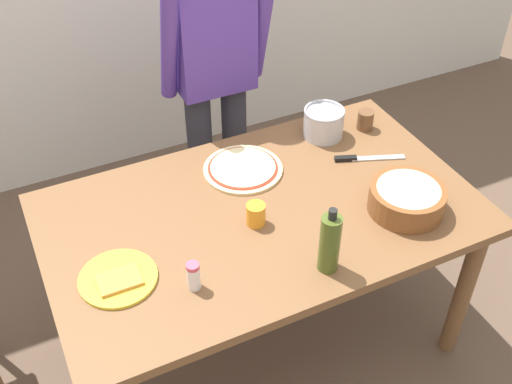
{
  "coord_description": "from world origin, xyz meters",
  "views": [
    {
      "loc": [
        -0.76,
        -1.54,
        2.29
      ],
      "look_at": [
        0.0,
        0.05,
        0.81
      ],
      "focal_mm": 43.6,
      "sensor_mm": 36.0,
      "label": 1
    }
  ],
  "objects_px": {
    "dining_table": "(262,228)",
    "cup_orange": "(256,214)",
    "pizza_raw_on_board": "(243,169)",
    "steel_pot": "(324,122)",
    "salt_shaker": "(194,276)",
    "person_cook": "(214,69)",
    "popcorn_bowl": "(407,197)",
    "cup_small_brown": "(365,120)",
    "plate_with_slice": "(118,279)",
    "olive_oil_bottle": "(330,243)",
    "chef_knife": "(361,158)"
  },
  "relations": [
    {
      "from": "plate_with_slice",
      "to": "olive_oil_bottle",
      "type": "relative_size",
      "value": 1.02
    },
    {
      "from": "popcorn_bowl",
      "to": "salt_shaker",
      "type": "xyz_separation_m",
      "value": [
        -0.84,
        -0.02,
        -0.01
      ]
    },
    {
      "from": "popcorn_bowl",
      "to": "cup_orange",
      "type": "relative_size",
      "value": 3.29
    },
    {
      "from": "pizza_raw_on_board",
      "to": "salt_shaker",
      "type": "bearing_deg",
      "value": -129.12
    },
    {
      "from": "person_cook",
      "to": "popcorn_bowl",
      "type": "bearing_deg",
      "value": -70.51
    },
    {
      "from": "plate_with_slice",
      "to": "steel_pot",
      "type": "bearing_deg",
      "value": 22.73
    },
    {
      "from": "pizza_raw_on_board",
      "to": "salt_shaker",
      "type": "xyz_separation_m",
      "value": [
        -0.4,
        -0.49,
        0.04
      ]
    },
    {
      "from": "cup_orange",
      "to": "salt_shaker",
      "type": "distance_m",
      "value": 0.36
    },
    {
      "from": "cup_small_brown",
      "to": "chef_knife",
      "type": "relative_size",
      "value": 0.3
    },
    {
      "from": "olive_oil_bottle",
      "to": "chef_knife",
      "type": "xyz_separation_m",
      "value": [
        0.43,
        0.46,
        -0.11
      ]
    },
    {
      "from": "cup_orange",
      "to": "dining_table",
      "type": "bearing_deg",
      "value": 46.64
    },
    {
      "from": "plate_with_slice",
      "to": "popcorn_bowl",
      "type": "bearing_deg",
      "value": -6.38
    },
    {
      "from": "steel_pot",
      "to": "person_cook",
      "type": "bearing_deg",
      "value": 126.0
    },
    {
      "from": "person_cook",
      "to": "pizza_raw_on_board",
      "type": "xyz_separation_m",
      "value": [
        -0.1,
        -0.51,
        -0.17
      ]
    },
    {
      "from": "cup_orange",
      "to": "steel_pot",
      "type": "bearing_deg",
      "value": 36.97
    },
    {
      "from": "dining_table",
      "to": "pizza_raw_on_board",
      "type": "distance_m",
      "value": 0.27
    },
    {
      "from": "plate_with_slice",
      "to": "cup_orange",
      "type": "distance_m",
      "value": 0.53
    },
    {
      "from": "pizza_raw_on_board",
      "to": "olive_oil_bottle",
      "type": "bearing_deg",
      "value": -86.64
    },
    {
      "from": "popcorn_bowl",
      "to": "cup_small_brown",
      "type": "height_order",
      "value": "popcorn_bowl"
    },
    {
      "from": "pizza_raw_on_board",
      "to": "steel_pot",
      "type": "distance_m",
      "value": 0.42
    },
    {
      "from": "olive_oil_bottle",
      "to": "chef_knife",
      "type": "height_order",
      "value": "olive_oil_bottle"
    },
    {
      "from": "popcorn_bowl",
      "to": "salt_shaker",
      "type": "bearing_deg",
      "value": -178.82
    },
    {
      "from": "popcorn_bowl",
      "to": "plate_with_slice",
      "type": "bearing_deg",
      "value": 173.62
    },
    {
      "from": "pizza_raw_on_board",
      "to": "salt_shaker",
      "type": "height_order",
      "value": "salt_shaker"
    },
    {
      "from": "steel_pot",
      "to": "salt_shaker",
      "type": "relative_size",
      "value": 1.64
    },
    {
      "from": "dining_table",
      "to": "cup_small_brown",
      "type": "xyz_separation_m",
      "value": [
        0.64,
        0.29,
        0.13
      ]
    },
    {
      "from": "plate_with_slice",
      "to": "person_cook",
      "type": "bearing_deg",
      "value": 50.61
    },
    {
      "from": "plate_with_slice",
      "to": "cup_small_brown",
      "type": "bearing_deg",
      "value": 18.07
    },
    {
      "from": "dining_table",
      "to": "salt_shaker",
      "type": "relative_size",
      "value": 15.09
    },
    {
      "from": "plate_with_slice",
      "to": "olive_oil_bottle",
      "type": "height_order",
      "value": "olive_oil_bottle"
    },
    {
      "from": "steel_pot",
      "to": "cup_orange",
      "type": "bearing_deg",
      "value": -143.03
    },
    {
      "from": "cup_small_brown",
      "to": "salt_shaker",
      "type": "height_order",
      "value": "salt_shaker"
    },
    {
      "from": "person_cook",
      "to": "popcorn_bowl",
      "type": "distance_m",
      "value": 1.05
    },
    {
      "from": "cup_orange",
      "to": "chef_knife",
      "type": "bearing_deg",
      "value": 15.96
    },
    {
      "from": "plate_with_slice",
      "to": "olive_oil_bottle",
      "type": "xyz_separation_m",
      "value": [
        0.65,
        -0.24,
        0.11
      ]
    },
    {
      "from": "olive_oil_bottle",
      "to": "popcorn_bowl",
      "type": "bearing_deg",
      "value": 17.23
    },
    {
      "from": "dining_table",
      "to": "popcorn_bowl",
      "type": "xyz_separation_m",
      "value": [
        0.48,
        -0.23,
        0.15
      ]
    },
    {
      "from": "person_cook",
      "to": "olive_oil_bottle",
      "type": "relative_size",
      "value": 6.33
    },
    {
      "from": "salt_shaker",
      "to": "chef_knife",
      "type": "relative_size",
      "value": 0.38
    },
    {
      "from": "dining_table",
      "to": "cup_orange",
      "type": "distance_m",
      "value": 0.15
    },
    {
      "from": "pizza_raw_on_board",
      "to": "salt_shaker",
      "type": "relative_size",
      "value": 3.0
    },
    {
      "from": "plate_with_slice",
      "to": "cup_small_brown",
      "type": "distance_m",
      "value": 1.28
    },
    {
      "from": "pizza_raw_on_board",
      "to": "cup_orange",
      "type": "bearing_deg",
      "value": -106.17
    },
    {
      "from": "olive_oil_bottle",
      "to": "salt_shaker",
      "type": "xyz_separation_m",
      "value": [
        -0.43,
        0.11,
        -0.06
      ]
    },
    {
      "from": "steel_pot",
      "to": "cup_orange",
      "type": "xyz_separation_m",
      "value": [
        -0.5,
        -0.38,
        -0.02
      ]
    },
    {
      "from": "plate_with_slice",
      "to": "steel_pot",
      "type": "distance_m",
      "value": 1.11
    },
    {
      "from": "dining_table",
      "to": "cup_orange",
      "type": "bearing_deg",
      "value": -133.36
    },
    {
      "from": "olive_oil_bottle",
      "to": "cup_orange",
      "type": "relative_size",
      "value": 3.01
    },
    {
      "from": "dining_table",
      "to": "person_cook",
      "type": "relative_size",
      "value": 0.99
    },
    {
      "from": "plate_with_slice",
      "to": "steel_pot",
      "type": "height_order",
      "value": "steel_pot"
    }
  ]
}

